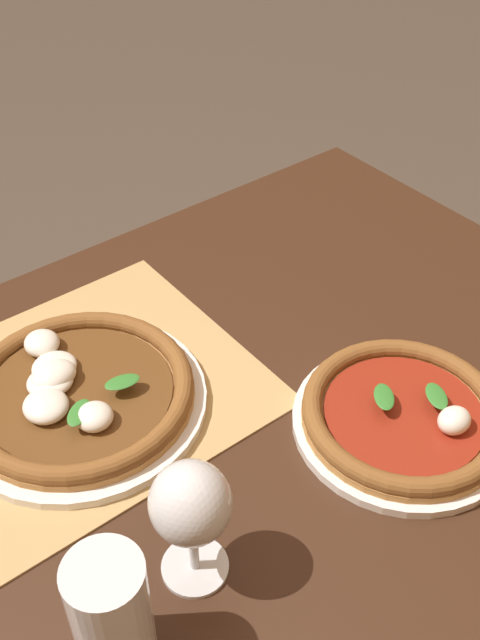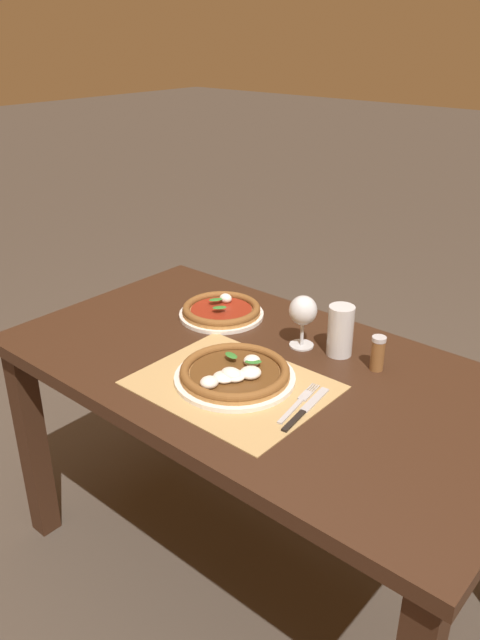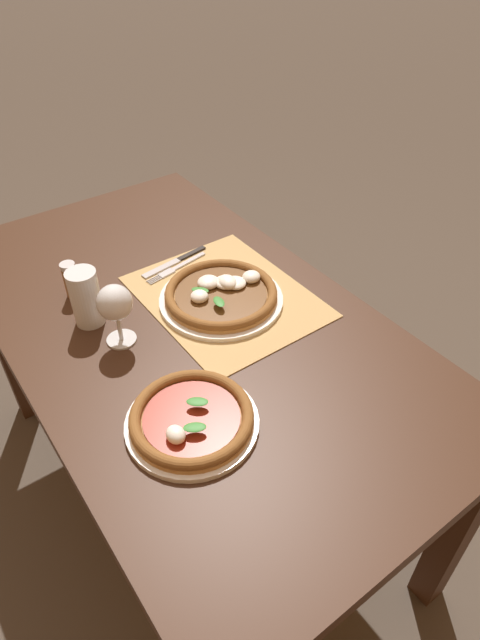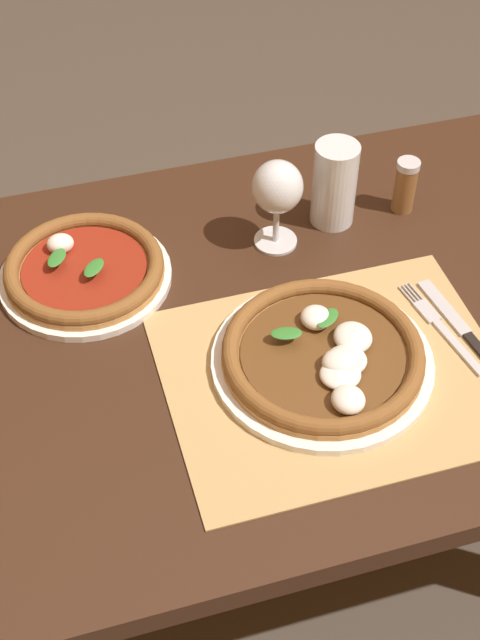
{
  "view_description": "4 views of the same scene",
  "coord_description": "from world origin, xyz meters",
  "px_view_note": "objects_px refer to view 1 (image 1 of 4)",
  "views": [
    {
      "loc": [
        0.24,
        0.52,
        1.44
      ],
      "look_at": [
        -0.19,
        -0.03,
        0.84
      ],
      "focal_mm": 42.0,
      "sensor_mm": 36.0,
      "label": 1
    },
    {
      "loc": [
        0.92,
        -1.15,
        1.58
      ],
      "look_at": [
        -0.1,
        0.03,
        0.83
      ],
      "focal_mm": 35.0,
      "sensor_mm": 36.0,
      "label": 2
    },
    {
      "loc": [
        -0.89,
        0.48,
        1.59
      ],
      "look_at": [
        -0.15,
        -0.06,
        0.81
      ],
      "focal_mm": 30.0,
      "sensor_mm": 36.0,
      "label": 3
    },
    {
      "loc": [
        -0.34,
        -0.86,
        1.7
      ],
      "look_at": [
        -0.11,
        -0.07,
        0.83
      ],
      "focal_mm": 50.0,
      "sensor_mm": 36.0,
      "label": 4
    }
  ],
  "objects_px": {
    "pint_glass": "(112,617)",
    "pizza_near": "(75,394)",
    "pizza_far": "(404,416)",
    "wine_glass": "(191,507)"
  },
  "relations": [
    {
      "from": "pint_glass",
      "to": "pizza_near",
      "type": "bearing_deg",
      "value": -111.8
    },
    {
      "from": "pizza_near",
      "to": "pint_glass",
      "type": "height_order",
      "value": "pint_glass"
    },
    {
      "from": "pint_glass",
      "to": "pizza_far",
      "type": "bearing_deg",
      "value": -175.95
    },
    {
      "from": "pizza_near",
      "to": "pizza_far",
      "type": "distance_m",
      "value": 0.4
    },
    {
      "from": "wine_glass",
      "to": "pint_glass",
      "type": "distance_m",
      "value": 0.12
    },
    {
      "from": "pizza_far",
      "to": "pint_glass",
      "type": "height_order",
      "value": "pint_glass"
    },
    {
      "from": "pizza_near",
      "to": "pizza_far",
      "type": "relative_size",
      "value": 1.18
    },
    {
      "from": "pizza_near",
      "to": "pint_glass",
      "type": "distance_m",
      "value": 0.33
    },
    {
      "from": "pizza_near",
      "to": "pint_glass",
      "type": "bearing_deg",
      "value": 68.2
    },
    {
      "from": "pizza_near",
      "to": "wine_glass",
      "type": "xyz_separation_m",
      "value": [
        0.01,
        0.27,
        0.08
      ]
    }
  ]
}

